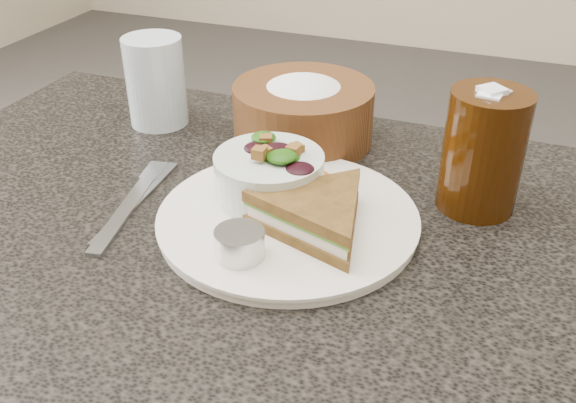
# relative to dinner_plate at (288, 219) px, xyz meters

# --- Properties ---
(dinner_plate) EXTENTS (0.29, 0.29, 0.01)m
(dinner_plate) POSITION_rel_dinner_plate_xyz_m (0.00, 0.00, 0.00)
(dinner_plate) COLOR silver
(dinner_plate) RESTS_ON dining_table
(sandwich) EXTENTS (0.21, 0.21, 0.04)m
(sandwich) POSITION_rel_dinner_plate_xyz_m (0.04, -0.02, 0.03)
(sandwich) COLOR brown
(sandwich) RESTS_ON dinner_plate
(salad_bowl) EXTENTS (0.16, 0.16, 0.07)m
(salad_bowl) POSITION_rel_dinner_plate_xyz_m (-0.04, 0.03, 0.04)
(salad_bowl) COLOR silver
(salad_bowl) RESTS_ON dinner_plate
(dressing_ramekin) EXTENTS (0.06, 0.06, 0.03)m
(dressing_ramekin) POSITION_rel_dinner_plate_xyz_m (-0.02, -0.09, 0.02)
(dressing_ramekin) COLOR #B9B9B9
(dressing_ramekin) RESTS_ON dinner_plate
(orange_wedge) EXTENTS (0.09, 0.09, 0.03)m
(orange_wedge) POSITION_rel_dinner_plate_xyz_m (-0.00, 0.08, 0.02)
(orange_wedge) COLOR #FF6011
(orange_wedge) RESTS_ON dinner_plate
(fork) EXTENTS (0.05, 0.19, 0.01)m
(fork) POSITION_rel_dinner_plate_xyz_m (-0.19, -0.04, -0.00)
(fork) COLOR #ACB1B7
(fork) RESTS_ON dining_table
(knife) EXTENTS (0.02, 0.20, 0.00)m
(knife) POSITION_rel_dinner_plate_xyz_m (-0.19, -0.02, -0.00)
(knife) COLOR #A5A7AB
(knife) RESTS_ON dining_table
(bread_basket) EXTENTS (0.25, 0.25, 0.11)m
(bread_basket) POSITION_rel_dinner_plate_xyz_m (-0.06, 0.21, 0.05)
(bread_basket) COLOR #523419
(bread_basket) RESTS_ON dining_table
(cola_glass) EXTENTS (0.09, 0.09, 0.15)m
(cola_glass) POSITION_rel_dinner_plate_xyz_m (0.19, 0.12, 0.07)
(cola_glass) COLOR black
(cola_glass) RESTS_ON dining_table
(water_glass) EXTENTS (0.11, 0.11, 0.13)m
(water_glass) POSITION_rel_dinner_plate_xyz_m (-0.28, 0.19, 0.06)
(water_glass) COLOR silver
(water_glass) RESTS_ON dining_table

